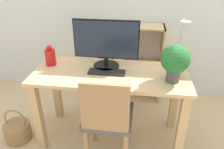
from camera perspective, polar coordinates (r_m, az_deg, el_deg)
ground_plane at (r=2.34m, az=-0.34°, el=-15.49°), size 10.00×10.00×0.00m
desk at (r=1.99m, az=-0.38°, el=-3.26°), size 1.36×0.58×0.73m
monitor at (r=1.94m, az=-1.57°, el=8.44°), size 0.58×0.24×0.43m
keyboard at (r=1.90m, az=-1.41°, el=0.63°), size 0.32×0.11×0.02m
vase at (r=2.10m, az=-15.83°, el=4.55°), size 0.10×0.10×0.19m
desk_lamp at (r=1.82m, az=17.62°, el=7.79°), size 0.10×0.19×0.48m
potted_plant at (r=1.77m, az=16.15°, el=3.50°), size 0.23×0.23×0.31m
chair at (r=1.80m, az=-1.20°, el=-11.19°), size 0.40×0.40×0.86m
bookshelf at (r=2.72m, az=1.58°, el=3.14°), size 0.77×0.28×0.94m
basket at (r=2.42m, az=-23.41°, el=-13.31°), size 0.25×0.25×0.35m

